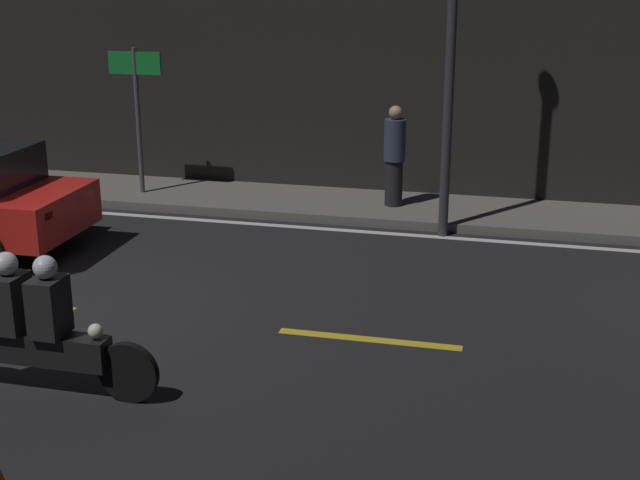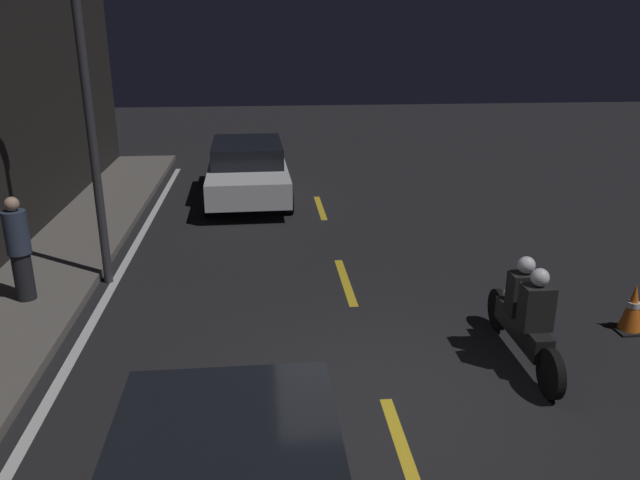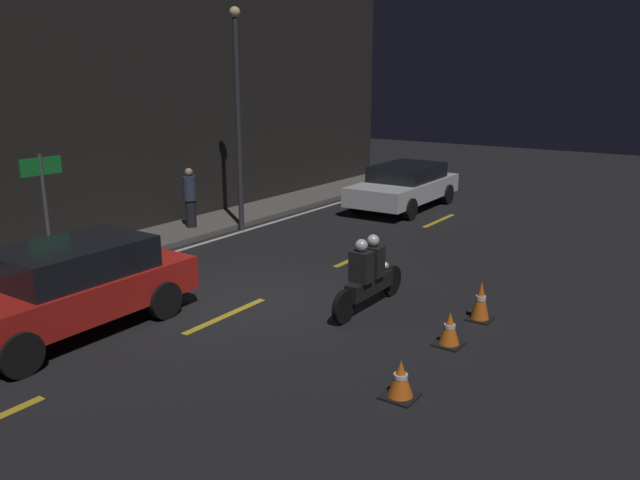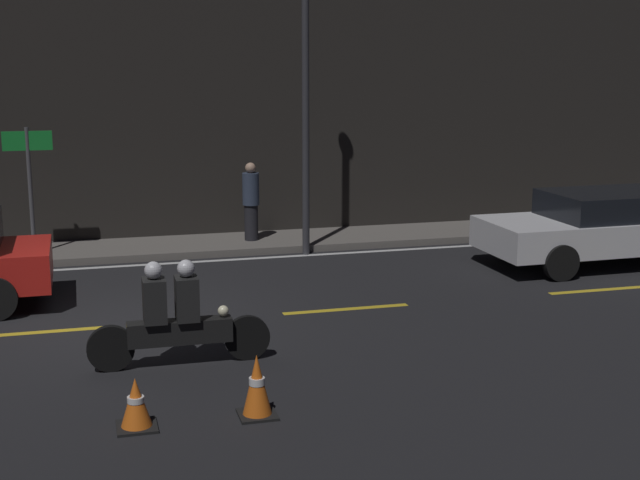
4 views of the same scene
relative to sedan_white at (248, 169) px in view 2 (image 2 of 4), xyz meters
The scene contains 10 objects.
ground_plane 9.25m from the sedan_white, 169.45° to the right, with size 56.00×56.00×0.00m, color black.
lane_dash_c 10.23m from the sedan_white, behind, with size 2.00×0.14×0.01m.
lane_dash_d 5.86m from the sedan_white, 163.12° to the right, with size 2.00×0.14×0.01m.
lane_dash_e 2.13m from the sedan_white, 122.22° to the right, with size 2.00×0.14×0.01m.
lane_solid_kerb 9.35m from the sedan_white, 166.64° to the left, with size 25.20×0.14×0.01m.
sedan_white is the anchor object (origin of this frame).
motorcycle 9.11m from the sedan_white, 156.88° to the right, with size 2.30×0.36×1.36m.
traffic_cone_far 9.42m from the sedan_white, 144.81° to the right, with size 0.41×0.41×0.70m.
pedestrian 6.92m from the sedan_white, 152.03° to the left, with size 0.34×0.34×1.59m.
street_lamp 6.20m from the sedan_white, 156.61° to the left, with size 0.28×0.28×5.76m.
Camera 2 is at (-6.06, 1.32, 4.05)m, focal length 35.00 mm.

